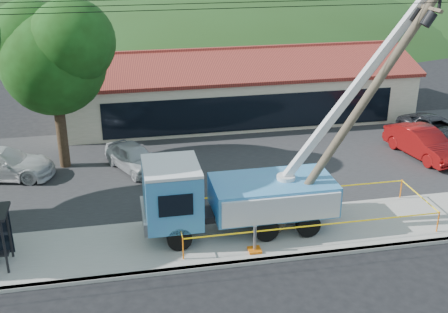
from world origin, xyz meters
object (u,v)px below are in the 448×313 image
at_px(car_silver, 135,171).
at_px(car_red, 421,158).
at_px(utility_truck, 235,192).
at_px(car_white, 4,179).
at_px(car_dark, 434,142).
at_px(leaning_pole, 362,105).

bearing_deg(car_silver, car_red, -31.38).
bearing_deg(utility_truck, car_white, 144.32).
xyz_separation_m(utility_truck, car_white, (-10.49, 7.54, -1.89)).
relative_size(car_silver, car_dark, 0.84).
xyz_separation_m(utility_truck, leaning_pole, (5.00, -0.56, 3.62)).
relative_size(leaning_pole, car_white, 1.87).
relative_size(utility_truck, leaning_pole, 1.20).
bearing_deg(car_red, utility_truck, -164.93).
bearing_deg(utility_truck, leaning_pole, -6.34).
relative_size(car_silver, car_white, 0.77).
xyz_separation_m(utility_truck, car_dark, (14.01, 8.10, -1.89)).
relative_size(utility_truck, car_red, 2.43).
xyz_separation_m(car_silver, car_dark, (17.86, 0.90, 0.00)).
distance_m(utility_truck, car_white, 13.06).
distance_m(utility_truck, leaning_pole, 6.19).
distance_m(car_red, car_dark, 3.00).
distance_m(car_silver, car_dark, 17.88).
relative_size(car_silver, car_red, 0.84).
relative_size(car_red, car_dark, 1.00).
relative_size(utility_truck, car_silver, 2.89).
height_order(utility_truck, car_red, utility_truck).
bearing_deg(car_dark, leaning_pole, -147.68).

